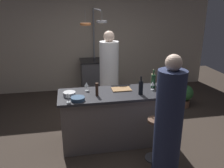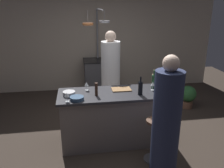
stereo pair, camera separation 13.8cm
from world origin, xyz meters
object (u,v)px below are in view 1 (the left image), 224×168
pepper_mill (97,89)px  mixing_bowl_steel (69,94)px  wine_glass_near_right_guest (153,84)px  chef (109,79)px  wine_glass_near_left_guest (87,85)px  stove_range (96,76)px  wine_bottle_white (153,79)px  guest_right (168,124)px  cutting_board (121,89)px  potted_plant (185,94)px  wine_bottle_dark (141,88)px  bar_stool_right (155,138)px  mixing_bowl_blue (78,99)px  wine_glass_by_chef (68,96)px  wine_bottle_green (153,81)px

pepper_mill → mixing_bowl_steel: pepper_mill is taller
wine_glass_near_right_guest → mixing_bowl_steel: 1.38m
chef → mixing_bowl_steel: bearing=-129.0°
chef → pepper_mill: size_ratio=8.52×
chef → wine_glass_near_right_guest: (0.57, -0.97, 0.18)m
wine_glass_near_left_guest → mixing_bowl_steel: wine_glass_near_left_guest is taller
pepper_mill → mixing_bowl_steel: size_ratio=1.08×
stove_range → wine_bottle_white: 2.38m
guest_right → wine_glass_near_left_guest: guest_right is taller
cutting_board → potted_plant: bearing=30.0°
mixing_bowl_steel → chef: bearing=51.0°
pepper_mill → wine_bottle_dark: bearing=-5.8°
bar_stool_right → mixing_bowl_blue: 1.30m
wine_glass_near_right_guest → wine_glass_by_chef: (-1.40, -0.28, 0.00)m
potted_plant → wine_glass_near_right_guest: 1.80m
chef → wine_glass_near_left_guest: bearing=-123.1°
stove_range → wine_bottle_dark: (0.41, -2.60, 0.57)m
potted_plant → stove_range: bearing=145.1°
wine_glass_near_right_guest → wine_glass_by_chef: 1.43m
cutting_board → mixing_bowl_blue: 0.82m
stove_range → guest_right: guest_right is taller
chef → mixing_bowl_blue: chef is taller
wine_glass_by_chef → mixing_bowl_steel: (0.02, 0.25, -0.07)m
guest_right → wine_bottle_green: size_ratio=5.44×
mixing_bowl_steel → guest_right: bearing=-37.7°
wine_glass_near_left_guest → chef: bearing=56.9°
wine_bottle_white → mixing_bowl_blue: wine_bottle_white is taller
bar_stool_right → wine_glass_near_right_guest: bearing=76.6°
wine_glass_near_right_guest → wine_glass_by_chef: bearing=-168.6°
wine_bottle_green → mixing_bowl_steel: (-1.42, -0.12, -0.09)m
bar_stool_right → wine_glass_near_left_guest: 1.39m
wine_glass_near_left_guest → wine_glass_by_chef: bearing=-124.9°
wine_bottle_white → wine_glass_by_chef: bearing=-160.5°
pepper_mill → wine_glass_near_right_guest: size_ratio=1.44×
mixing_bowl_blue → wine_glass_by_chef: bearing=-163.2°
wine_bottle_green → wine_bottle_dark: (-0.30, -0.25, -0.01)m
wine_bottle_dark → wine_glass_near_left_guest: 0.90m
guest_right → mixing_bowl_steel: 1.58m
guest_right → wine_glass_near_left_guest: size_ratio=11.77×
cutting_board → mixing_bowl_steel: mixing_bowl_steel is taller
stove_range → pepper_mill: bearing=-96.4°
stove_range → wine_glass_near_left_guest: 2.38m
chef → bar_stool_right: chef is taller
pepper_mill → mixing_bowl_blue: bearing=-155.3°
stove_range → wine_bottle_dark: wine_bottle_dark is taller
stove_range → wine_glass_near_left_guest: bearing=-100.6°
wine_glass_by_chef → potted_plant: bearing=27.8°
guest_right → bar_stool_right: bearing=92.6°
mixing_bowl_steel → wine_glass_near_left_guest: bearing=34.6°
wine_glass_near_left_guest → mixing_bowl_blue: size_ratio=0.69×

